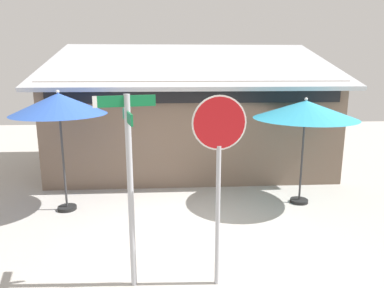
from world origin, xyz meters
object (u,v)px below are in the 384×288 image
at_px(stop_sign, 219,156).
at_px(patio_umbrella_teal_center, 305,110).
at_px(patio_umbrella_royal_blue_left, 59,105).
at_px(street_sign_post, 130,174).

xyz_separation_m(stop_sign, patio_umbrella_teal_center, (2.53, 3.23, 0.25)).
relative_size(stop_sign, patio_umbrella_royal_blue_left, 1.05).
xyz_separation_m(street_sign_post, patio_umbrella_teal_center, (3.84, 3.18, 0.52)).
distance_m(street_sign_post, patio_umbrella_royal_blue_left, 3.69).
height_order(street_sign_post, stop_sign, street_sign_post).
bearing_deg(patio_umbrella_royal_blue_left, stop_sign, -44.49).
height_order(patio_umbrella_royal_blue_left, patio_umbrella_teal_center, patio_umbrella_royal_blue_left).
relative_size(street_sign_post, patio_umbrella_royal_blue_left, 1.05).
bearing_deg(patio_umbrella_royal_blue_left, patio_umbrella_teal_center, 0.90).
bearing_deg(street_sign_post, patio_umbrella_royal_blue_left, 121.44).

